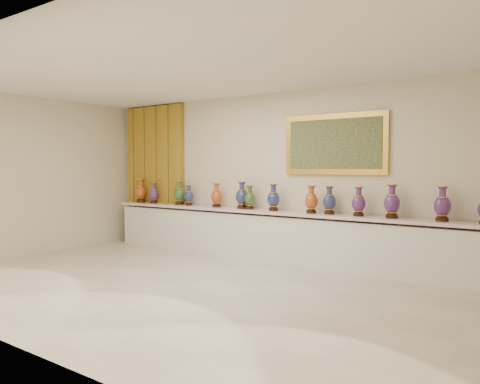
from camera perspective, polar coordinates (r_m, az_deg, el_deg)
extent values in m
plane|color=beige|center=(6.67, -7.08, -11.42)|extent=(8.00, 8.00, 0.00)
plane|color=beige|center=(8.47, 4.42, 1.91)|extent=(8.00, 0.00, 8.00)
plane|color=beige|center=(9.64, -24.88, 1.78)|extent=(0.00, 5.00, 5.00)
plane|color=white|center=(6.60, -7.26, 14.70)|extent=(8.00, 8.00, 0.00)
cube|color=#AE9725|center=(10.33, -10.29, 2.07)|extent=(1.64, 0.14, 2.95)
cube|color=gold|center=(7.91, 11.45, 5.74)|extent=(1.80, 0.06, 1.00)
cube|color=#1D3018|center=(7.87, 11.35, 5.76)|extent=(1.62, 0.02, 0.82)
cube|color=white|center=(8.37, 3.56, -5.63)|extent=(7.20, 0.42, 0.81)
cube|color=#F6CFD4|center=(8.29, 3.50, -2.43)|extent=(7.28, 0.48, 0.05)
cylinder|color=black|center=(10.43, -12.00, -1.10)|extent=(0.18, 0.18, 0.05)
cone|color=gold|center=(10.43, -12.00, -0.79)|extent=(0.16, 0.16, 0.03)
ellipsoid|color=maroon|center=(10.42, -12.01, -0.02)|extent=(0.28, 0.28, 0.30)
cylinder|color=gold|center=(10.41, -12.02, 0.67)|extent=(0.16, 0.16, 0.01)
cylinder|color=maroon|center=(10.41, -12.02, 1.03)|extent=(0.09, 0.09, 0.11)
cone|color=maroon|center=(10.41, -12.02, 1.44)|extent=(0.16, 0.16, 0.04)
cylinder|color=gold|center=(10.41, -12.03, 1.54)|extent=(0.17, 0.17, 0.01)
cylinder|color=black|center=(10.12, -10.48, -1.23)|extent=(0.16, 0.16, 0.04)
cone|color=gold|center=(10.12, -10.48, -0.96)|extent=(0.14, 0.14, 0.03)
ellipsoid|color=#240C48|center=(10.11, -10.49, -0.27)|extent=(0.24, 0.24, 0.25)
cylinder|color=gold|center=(10.11, -10.49, 0.34)|extent=(0.14, 0.14, 0.01)
cylinder|color=#240C48|center=(10.10, -10.50, 0.66)|extent=(0.08, 0.08, 0.09)
cone|color=#240C48|center=(10.10, -10.50, 1.02)|extent=(0.14, 0.14, 0.03)
cylinder|color=gold|center=(10.10, -10.50, 1.11)|extent=(0.14, 0.14, 0.01)
cylinder|color=black|center=(9.63, -7.38, -1.40)|extent=(0.17, 0.17, 0.05)
cone|color=gold|center=(9.62, -7.38, -1.08)|extent=(0.15, 0.15, 0.03)
ellipsoid|color=black|center=(9.62, -7.39, -0.27)|extent=(0.26, 0.26, 0.28)
cylinder|color=gold|center=(9.61, -7.39, 0.44)|extent=(0.16, 0.16, 0.01)
cylinder|color=black|center=(9.61, -7.40, 0.82)|extent=(0.09, 0.09, 0.10)
cone|color=black|center=(9.61, -7.40, 1.24)|extent=(0.16, 0.16, 0.04)
cylinder|color=gold|center=(9.60, -7.40, 1.35)|extent=(0.16, 0.16, 0.01)
cylinder|color=black|center=(9.44, -6.25, -1.51)|extent=(0.14, 0.14, 0.04)
cone|color=gold|center=(9.43, -6.25, -1.24)|extent=(0.13, 0.13, 0.03)
ellipsoid|color=#09103A|center=(9.43, -6.25, -0.55)|extent=(0.25, 0.25, 0.24)
cylinder|color=gold|center=(9.42, -6.26, 0.06)|extent=(0.13, 0.13, 0.01)
cylinder|color=#09103A|center=(9.42, -6.26, 0.37)|extent=(0.08, 0.08, 0.09)
cone|color=#09103A|center=(9.42, -6.26, 0.73)|extent=(0.13, 0.13, 0.03)
cylinder|color=gold|center=(9.42, -6.26, 0.83)|extent=(0.13, 0.13, 0.01)
cylinder|color=black|center=(9.00, -2.86, -1.69)|extent=(0.16, 0.16, 0.05)
cone|color=gold|center=(9.00, -2.86, -1.38)|extent=(0.14, 0.14, 0.03)
ellipsoid|color=maroon|center=(8.99, -2.87, -0.57)|extent=(0.28, 0.28, 0.27)
cylinder|color=gold|center=(8.98, -2.87, 0.15)|extent=(0.15, 0.15, 0.01)
cylinder|color=maroon|center=(8.98, -2.87, 0.52)|extent=(0.09, 0.09, 0.10)
cone|color=maroon|center=(8.98, -2.87, 0.94)|extent=(0.15, 0.15, 0.04)
cylinder|color=gold|center=(8.98, -2.87, 1.06)|extent=(0.15, 0.15, 0.01)
cylinder|color=black|center=(8.65, 0.24, -1.87)|extent=(0.18, 0.18, 0.05)
cone|color=gold|center=(8.64, 0.24, -1.51)|extent=(0.16, 0.16, 0.03)
ellipsoid|color=#09103A|center=(8.63, 0.24, -0.59)|extent=(0.30, 0.30, 0.29)
cylinder|color=gold|center=(8.63, 0.24, 0.23)|extent=(0.16, 0.16, 0.01)
cylinder|color=#09103A|center=(8.62, 0.24, 0.65)|extent=(0.09, 0.09, 0.11)
cone|color=#09103A|center=(8.62, 0.24, 1.13)|extent=(0.16, 0.16, 0.04)
cylinder|color=gold|center=(8.62, 0.24, 1.25)|extent=(0.16, 0.16, 0.01)
cylinder|color=black|center=(8.53, 1.20, -1.96)|extent=(0.15, 0.15, 0.04)
cone|color=gold|center=(8.52, 1.20, -1.65)|extent=(0.13, 0.13, 0.03)
ellipsoid|color=black|center=(8.51, 1.20, -0.84)|extent=(0.25, 0.25, 0.25)
cylinder|color=gold|center=(8.51, 1.20, -0.12)|extent=(0.14, 0.14, 0.01)
cylinder|color=black|center=(8.50, 1.20, 0.25)|extent=(0.08, 0.08, 0.09)
cone|color=black|center=(8.50, 1.20, 0.67)|extent=(0.14, 0.14, 0.03)
cylinder|color=gold|center=(8.50, 1.20, 0.78)|extent=(0.14, 0.14, 0.01)
cylinder|color=black|center=(8.23, 4.10, -2.14)|extent=(0.17, 0.17, 0.05)
cone|color=gold|center=(8.22, 4.10, -1.78)|extent=(0.15, 0.15, 0.03)
ellipsoid|color=#09103A|center=(8.21, 4.10, -0.87)|extent=(0.27, 0.27, 0.27)
cylinder|color=gold|center=(8.20, 4.10, -0.05)|extent=(0.15, 0.15, 0.01)
cylinder|color=#09103A|center=(8.20, 4.11, 0.37)|extent=(0.09, 0.09, 0.10)
cone|color=#09103A|center=(8.20, 4.11, 0.84)|extent=(0.15, 0.15, 0.04)
cylinder|color=gold|center=(8.20, 4.11, 0.97)|extent=(0.15, 0.15, 0.01)
cylinder|color=black|center=(7.84, 8.68, -2.42)|extent=(0.16, 0.16, 0.05)
cone|color=gold|center=(7.84, 8.68, -2.05)|extent=(0.14, 0.14, 0.03)
ellipsoid|color=maroon|center=(7.83, 8.69, -1.11)|extent=(0.23, 0.23, 0.27)
cylinder|color=gold|center=(7.82, 8.70, -0.28)|extent=(0.15, 0.15, 0.01)
cylinder|color=maroon|center=(7.82, 8.70, 0.15)|extent=(0.09, 0.09, 0.10)
cone|color=maroon|center=(7.82, 8.71, 0.64)|extent=(0.15, 0.15, 0.04)
cylinder|color=gold|center=(7.82, 8.71, 0.77)|extent=(0.15, 0.15, 0.01)
cylinder|color=black|center=(7.77, 10.83, -2.49)|extent=(0.16, 0.16, 0.05)
cone|color=gold|center=(7.76, 10.84, -2.12)|extent=(0.14, 0.14, 0.03)
ellipsoid|color=#09103A|center=(7.75, 10.85, -1.18)|extent=(0.25, 0.25, 0.27)
cylinder|color=gold|center=(7.74, 10.85, -0.35)|extent=(0.15, 0.15, 0.01)
cylinder|color=#09103A|center=(7.74, 10.86, 0.08)|extent=(0.09, 0.09, 0.10)
cone|color=#09103A|center=(7.74, 10.86, 0.57)|extent=(0.15, 0.15, 0.04)
cylinder|color=gold|center=(7.74, 10.86, 0.70)|extent=(0.15, 0.15, 0.01)
cylinder|color=black|center=(7.55, 14.25, -2.69)|extent=(0.16, 0.16, 0.05)
cone|color=gold|center=(7.54, 14.26, -2.31)|extent=(0.14, 0.14, 0.03)
ellipsoid|color=#240C48|center=(7.53, 14.27, -1.34)|extent=(0.27, 0.27, 0.27)
cylinder|color=gold|center=(7.52, 14.28, -0.47)|extent=(0.15, 0.15, 0.01)
cylinder|color=#240C48|center=(7.52, 14.29, -0.03)|extent=(0.09, 0.09, 0.10)
cone|color=#240C48|center=(7.52, 14.29, 0.48)|extent=(0.15, 0.15, 0.04)
cylinder|color=gold|center=(7.52, 14.30, 0.62)|extent=(0.15, 0.15, 0.01)
cylinder|color=black|center=(7.38, 18.01, -2.85)|extent=(0.18, 0.18, 0.05)
cone|color=gold|center=(7.38, 18.02, -2.42)|extent=(0.16, 0.16, 0.03)
ellipsoid|color=#240C48|center=(7.36, 18.04, -1.32)|extent=(0.30, 0.30, 0.30)
cylinder|color=gold|center=(7.36, 18.06, -0.34)|extent=(0.16, 0.16, 0.01)
cylinder|color=#240C48|center=(7.35, 18.06, 0.17)|extent=(0.10, 0.10, 0.11)
cone|color=#240C48|center=(7.35, 18.07, 0.74)|extent=(0.16, 0.16, 0.04)
cylinder|color=gold|center=(7.35, 18.08, 0.90)|extent=(0.17, 0.17, 0.01)
cylinder|color=black|center=(7.22, 23.41, -3.08)|extent=(0.18, 0.18, 0.05)
cone|color=gold|center=(7.21, 23.41, -2.65)|extent=(0.15, 0.15, 0.03)
ellipsoid|color=#240C48|center=(7.20, 23.44, -1.56)|extent=(0.30, 0.30, 0.29)
cylinder|color=gold|center=(7.19, 23.46, -0.58)|extent=(0.16, 0.16, 0.01)
cylinder|color=#240C48|center=(7.19, 23.47, -0.07)|extent=(0.09, 0.09, 0.11)
cone|color=#240C48|center=(7.19, 23.48, 0.50)|extent=(0.16, 0.16, 0.04)
cylinder|color=gold|center=(7.19, 23.48, 0.65)|extent=(0.16, 0.16, 0.01)
cube|color=white|center=(9.58, -8.27, -1.57)|extent=(0.10, 0.06, 0.00)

